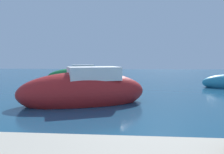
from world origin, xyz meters
TOP-DOWN VIEW (x-y plane):
  - moored_boat_3 at (-9.65, 3.45)m, footprint 5.97×3.95m
  - moored_boat_4 at (-8.97, 9.18)m, footprint 3.24×1.88m
  - moored_boat_6 at (-12.40, 14.01)m, footprint 5.74×3.41m

SIDE VIEW (x-z plane):
  - moored_boat_4 at x=-8.97m, z-range -0.41..1.17m
  - moored_boat_6 at x=-12.40m, z-range -0.44..1.39m
  - moored_boat_3 at x=-9.65m, z-range -0.45..1.60m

